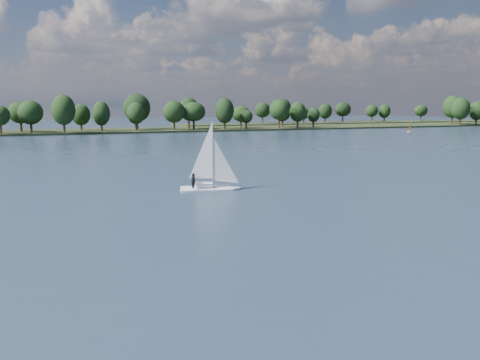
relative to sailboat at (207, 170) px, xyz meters
name	(u,v)px	position (x,y,z in m)	size (l,w,h in m)	color
ground	(175,154)	(11.20, 52.45, -2.69)	(700.00, 700.00, 0.00)	#233342
far_shore	(98,132)	(11.20, 164.45, -2.69)	(660.00, 40.00, 1.50)	black
far_shore_back	(348,123)	(171.20, 212.45, -2.69)	(220.00, 30.00, 1.40)	black
sailboat	(207,170)	(0.00, 0.00, 0.00)	(7.57, 3.42, 9.63)	white
dinghy_orange	(411,129)	(133.11, 112.71, -1.49)	(3.23, 1.39, 5.08)	silver
treeline	(78,113)	(3.20, 160.75, 5.47)	(562.23, 74.50, 18.70)	black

